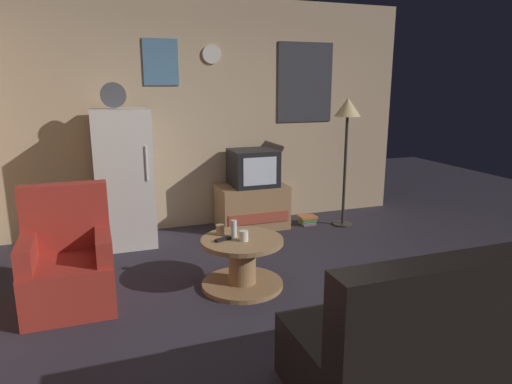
{
  "coord_description": "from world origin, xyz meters",
  "views": [
    {
      "loc": [
        -1.35,
        -3.07,
        1.76
      ],
      "look_at": [
        0.07,
        0.9,
        0.75
      ],
      "focal_mm": 31.95,
      "sensor_mm": 36.0,
      "label": 1
    }
  ],
  "objects_px": {
    "mug_ceramic_tan": "(220,230)",
    "standing_lamp": "(347,117)",
    "mug_ceramic_white": "(244,236)",
    "couch": "(441,339)",
    "coffee_table": "(242,263)",
    "book_stack": "(307,220)",
    "fridge": "(123,178)",
    "armchair": "(68,264)",
    "crt_tv": "(253,168)",
    "tv_stand": "(252,206)",
    "wine_glass": "(234,229)",
    "remote_control": "(223,239)"
  },
  "relations": [
    {
      "from": "crt_tv",
      "to": "mug_ceramic_white",
      "type": "relative_size",
      "value": 6.0
    },
    {
      "from": "mug_ceramic_white",
      "to": "couch",
      "type": "relative_size",
      "value": 0.05
    },
    {
      "from": "tv_stand",
      "to": "wine_glass",
      "type": "distance_m",
      "value": 1.69
    },
    {
      "from": "fridge",
      "to": "mug_ceramic_white",
      "type": "bearing_deg",
      "value": -60.92
    },
    {
      "from": "mug_ceramic_tan",
      "to": "standing_lamp",
      "type": "bearing_deg",
      "value": 30.29
    },
    {
      "from": "standing_lamp",
      "to": "coffee_table",
      "type": "relative_size",
      "value": 2.21
    },
    {
      "from": "remote_control",
      "to": "armchair",
      "type": "height_order",
      "value": "armchair"
    },
    {
      "from": "standing_lamp",
      "to": "coffee_table",
      "type": "distance_m",
      "value": 2.46
    },
    {
      "from": "coffee_table",
      "to": "mug_ceramic_white",
      "type": "xyz_separation_m",
      "value": [
        -0.0,
        -0.06,
        0.27
      ]
    },
    {
      "from": "fridge",
      "to": "wine_glass",
      "type": "xyz_separation_m",
      "value": [
        0.82,
        -1.43,
        -0.23
      ]
    },
    {
      "from": "wine_glass",
      "to": "book_stack",
      "type": "distance_m",
      "value": 2.01
    },
    {
      "from": "crt_tv",
      "to": "remote_control",
      "type": "relative_size",
      "value": 3.6
    },
    {
      "from": "mug_ceramic_white",
      "to": "armchair",
      "type": "bearing_deg",
      "value": 170.76
    },
    {
      "from": "coffee_table",
      "to": "remote_control",
      "type": "distance_m",
      "value": 0.29
    },
    {
      "from": "crt_tv",
      "to": "coffee_table",
      "type": "distance_m",
      "value": 1.8
    },
    {
      "from": "armchair",
      "to": "couch",
      "type": "xyz_separation_m",
      "value": [
        2.08,
        -1.87,
        -0.03
      ]
    },
    {
      "from": "crt_tv",
      "to": "armchair",
      "type": "relative_size",
      "value": 0.56
    },
    {
      "from": "remote_control",
      "to": "armchair",
      "type": "relative_size",
      "value": 0.16
    },
    {
      "from": "wine_glass",
      "to": "armchair",
      "type": "bearing_deg",
      "value": 175.91
    },
    {
      "from": "coffee_table",
      "to": "mug_ceramic_tan",
      "type": "height_order",
      "value": "mug_ceramic_tan"
    },
    {
      "from": "standing_lamp",
      "to": "armchair",
      "type": "relative_size",
      "value": 1.66
    },
    {
      "from": "coffee_table",
      "to": "crt_tv",
      "type": "bearing_deg",
      "value": 67.5
    },
    {
      "from": "standing_lamp",
      "to": "couch",
      "type": "xyz_separation_m",
      "value": [
        -1.1,
        -2.99,
        -1.05
      ]
    },
    {
      "from": "remote_control",
      "to": "mug_ceramic_white",
      "type": "bearing_deg",
      "value": -42.69
    },
    {
      "from": "tv_stand",
      "to": "remote_control",
      "type": "xyz_separation_m",
      "value": [
        -0.81,
        -1.58,
        0.19
      ]
    },
    {
      "from": "book_stack",
      "to": "mug_ceramic_white",
      "type": "bearing_deg",
      "value": -131.8
    },
    {
      "from": "standing_lamp",
      "to": "wine_glass",
      "type": "bearing_deg",
      "value": -146.23
    },
    {
      "from": "standing_lamp",
      "to": "coffee_table",
      "type": "xyz_separation_m",
      "value": [
        -1.76,
        -1.29,
        -1.14
      ]
    },
    {
      "from": "fridge",
      "to": "tv_stand",
      "type": "distance_m",
      "value": 1.59
    },
    {
      "from": "coffee_table",
      "to": "armchair",
      "type": "relative_size",
      "value": 0.75
    },
    {
      "from": "wine_glass",
      "to": "mug_ceramic_white",
      "type": "distance_m",
      "value": 0.14
    },
    {
      "from": "book_stack",
      "to": "wine_glass",
      "type": "bearing_deg",
      "value": -135.42
    },
    {
      "from": "remote_control",
      "to": "armchair",
      "type": "xyz_separation_m",
      "value": [
        -1.25,
        0.16,
        -0.12
      ]
    },
    {
      "from": "tv_stand",
      "to": "mug_ceramic_white",
      "type": "bearing_deg",
      "value": -111.41
    },
    {
      "from": "remote_control",
      "to": "book_stack",
      "type": "distance_m",
      "value": 2.12
    },
    {
      "from": "armchair",
      "to": "couch",
      "type": "distance_m",
      "value": 2.8
    },
    {
      "from": "mug_ceramic_white",
      "to": "book_stack",
      "type": "height_order",
      "value": "mug_ceramic_white"
    },
    {
      "from": "book_stack",
      "to": "armchair",
      "type": "bearing_deg",
      "value": -155.19
    },
    {
      "from": "wine_glass",
      "to": "mug_ceramic_white",
      "type": "relative_size",
      "value": 1.67
    },
    {
      "from": "book_stack",
      "to": "mug_ceramic_tan",
      "type": "bearing_deg",
      "value": -139.43
    },
    {
      "from": "wine_glass",
      "to": "armchair",
      "type": "height_order",
      "value": "armchair"
    },
    {
      "from": "fridge",
      "to": "mug_ceramic_white",
      "type": "distance_m",
      "value": 1.81
    },
    {
      "from": "armchair",
      "to": "standing_lamp",
      "type": "bearing_deg",
      "value": 19.31
    },
    {
      "from": "crt_tv",
      "to": "armchair",
      "type": "xyz_separation_m",
      "value": [
        -2.08,
        -1.42,
        -0.42
      ]
    },
    {
      "from": "fridge",
      "to": "crt_tv",
      "type": "distance_m",
      "value": 1.53
    },
    {
      "from": "mug_ceramic_white",
      "to": "couch",
      "type": "distance_m",
      "value": 1.78
    },
    {
      "from": "coffee_table",
      "to": "book_stack",
      "type": "xyz_separation_m",
      "value": [
        1.34,
        1.45,
        -0.16
      ]
    },
    {
      "from": "wine_glass",
      "to": "fridge",
      "type": "bearing_deg",
      "value": 119.87
    },
    {
      "from": "fridge",
      "to": "coffee_table",
      "type": "distance_m",
      "value": 1.82
    },
    {
      "from": "couch",
      "to": "book_stack",
      "type": "height_order",
      "value": "couch"
    }
  ]
}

